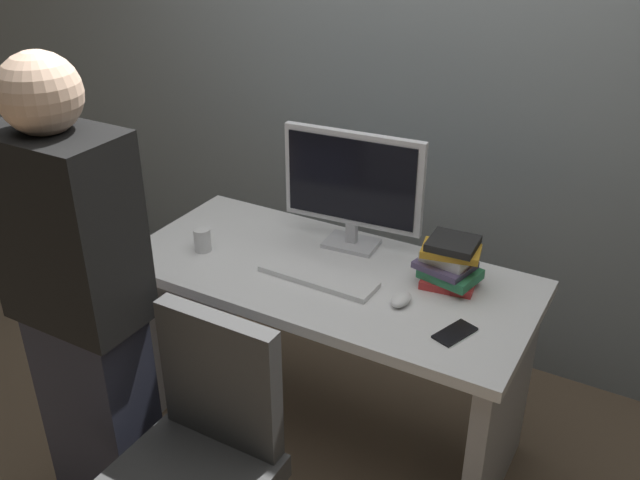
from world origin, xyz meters
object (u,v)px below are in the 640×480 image
(monitor, at_px, (352,184))
(person_at_desk, at_px, (83,318))
(cup_near_keyboard, at_px, (202,240))
(cell_phone, at_px, (455,333))
(mouse, at_px, (401,299))
(desk, at_px, (327,324))
(book_stack, at_px, (449,263))
(keyboard, at_px, (318,276))

(monitor, bearing_deg, person_at_desk, -114.10)
(person_at_desk, xyz_separation_m, monitor, (0.42, 0.95, 0.17))
(cup_near_keyboard, xyz_separation_m, cell_phone, (1.02, -0.05, -0.04))
(mouse, xyz_separation_m, cup_near_keyboard, (-0.80, -0.03, 0.03))
(person_at_desk, height_order, mouse, person_at_desk)
(monitor, xyz_separation_m, cup_near_keyboard, (-0.47, -0.31, -0.21))
(desk, xyz_separation_m, cup_near_keyboard, (-0.48, -0.09, 0.28))
(book_stack, distance_m, cell_phone, 0.31)
(monitor, relative_size, keyboard, 1.26)
(monitor, bearing_deg, cell_phone, -33.03)
(cell_phone, bearing_deg, keyboard, -168.31)
(book_stack, bearing_deg, mouse, -115.38)
(desk, relative_size, mouse, 14.87)
(keyboard, distance_m, book_stack, 0.46)
(cell_phone, bearing_deg, cup_near_keyboard, -162.66)
(person_at_desk, relative_size, mouse, 16.39)
(desk, bearing_deg, book_stack, 17.51)
(monitor, height_order, book_stack, monitor)
(desk, height_order, cell_phone, cell_phone)
(desk, distance_m, book_stack, 0.53)
(mouse, distance_m, cell_phone, 0.23)
(person_at_desk, height_order, monitor, person_at_desk)
(person_at_desk, relative_size, cell_phone, 11.38)
(desk, height_order, book_stack, book_stack)
(desk, relative_size, monitor, 2.75)
(keyboard, bearing_deg, mouse, 1.09)
(cup_near_keyboard, height_order, cell_phone, cup_near_keyboard)
(person_at_desk, distance_m, cup_near_keyboard, 0.64)
(cell_phone, bearing_deg, mouse, -179.46)
(cup_near_keyboard, height_order, book_stack, book_stack)
(mouse, bearing_deg, keyboard, 179.81)
(mouse, height_order, cup_near_keyboard, cup_near_keyboard)
(mouse, distance_m, cup_near_keyboard, 0.80)
(person_at_desk, xyz_separation_m, cell_phone, (0.97, 0.59, -0.08))
(mouse, height_order, cell_phone, mouse)
(monitor, bearing_deg, cup_near_keyboard, -146.62)
(keyboard, relative_size, cup_near_keyboard, 4.81)
(keyboard, bearing_deg, cup_near_keyboard, -174.95)
(cell_phone, bearing_deg, book_stack, 134.82)
(person_at_desk, xyz_separation_m, book_stack, (0.85, 0.86, 0.00))
(keyboard, relative_size, mouse, 4.30)
(cell_phone, bearing_deg, desk, -174.80)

